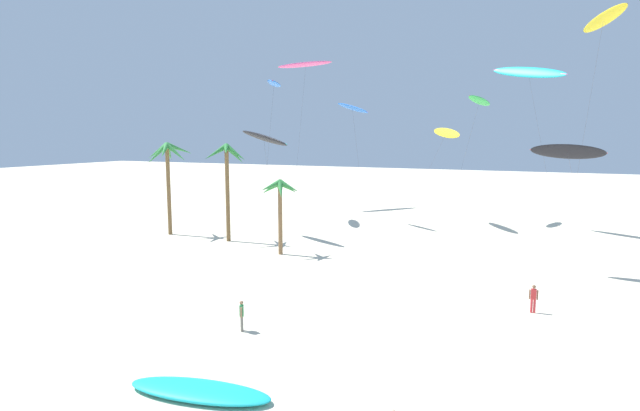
{
  "coord_description": "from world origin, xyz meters",
  "views": [
    {
      "loc": [
        9.74,
        -8.19,
        10.31
      ],
      "look_at": [
        -1.42,
        16.63,
        6.59
      ],
      "focal_mm": 28.88,
      "sensor_mm": 36.0,
      "label": 1
    }
  ],
  "objects_px": {
    "flying_kite_3": "(352,108)",
    "flying_kite_8": "(528,72)",
    "palm_tree_2": "(280,193)",
    "flying_kite_6": "(568,152)",
    "flying_kite_11": "(480,101)",
    "person_far_watcher": "(242,314)",
    "grounded_kite_0": "(199,391)",
    "flying_kite_2": "(306,64)",
    "flying_kite_9": "(274,84)",
    "person_near_left": "(533,298)",
    "palm_tree_0": "(168,161)",
    "flying_kite_4": "(603,19)",
    "palm_tree_1": "(226,162)",
    "flying_kite_0": "(264,138)",
    "flying_kite_5": "(446,133)"
  },
  "relations": [
    {
      "from": "flying_kite_0",
      "to": "flying_kite_9",
      "type": "relative_size",
      "value": 0.66
    },
    {
      "from": "flying_kite_6",
      "to": "grounded_kite_0",
      "type": "xyz_separation_m",
      "value": [
        -13.32,
        -25.83,
        -8.92
      ]
    },
    {
      "from": "flying_kite_0",
      "to": "person_far_watcher",
      "type": "xyz_separation_m",
      "value": [
        11.85,
        -22.73,
        -9.14
      ]
    },
    {
      "from": "palm_tree_0",
      "to": "person_far_watcher",
      "type": "distance_m",
      "value": 30.03
    },
    {
      "from": "flying_kite_6",
      "to": "grounded_kite_0",
      "type": "bearing_deg",
      "value": -117.28
    },
    {
      "from": "flying_kite_5",
      "to": "flying_kite_0",
      "type": "bearing_deg",
      "value": -135.46
    },
    {
      "from": "flying_kite_0",
      "to": "flying_kite_9",
      "type": "distance_m",
      "value": 13.22
    },
    {
      "from": "flying_kite_2",
      "to": "flying_kite_11",
      "type": "distance_m",
      "value": 25.6
    },
    {
      "from": "flying_kite_0",
      "to": "flying_kite_9",
      "type": "bearing_deg",
      "value": 113.78
    },
    {
      "from": "palm_tree_2",
      "to": "flying_kite_6",
      "type": "xyz_separation_m",
      "value": [
        22.2,
        2.8,
        3.79
      ]
    },
    {
      "from": "grounded_kite_0",
      "to": "person_near_left",
      "type": "distance_m",
      "value": 19.81
    },
    {
      "from": "flying_kite_5",
      "to": "person_near_left",
      "type": "distance_m",
      "value": 31.73
    },
    {
      "from": "flying_kite_8",
      "to": "flying_kite_9",
      "type": "distance_m",
      "value": 28.58
    },
    {
      "from": "flying_kite_3",
      "to": "flying_kite_6",
      "type": "relative_size",
      "value": 1.46
    },
    {
      "from": "flying_kite_6",
      "to": "flying_kite_11",
      "type": "bearing_deg",
      "value": 111.99
    },
    {
      "from": "flying_kite_8",
      "to": "flying_kite_9",
      "type": "height_order",
      "value": "flying_kite_8"
    },
    {
      "from": "flying_kite_2",
      "to": "flying_kite_3",
      "type": "relative_size",
      "value": 1.49
    },
    {
      "from": "flying_kite_11",
      "to": "person_near_left",
      "type": "height_order",
      "value": "flying_kite_11"
    },
    {
      "from": "palm_tree_1",
      "to": "flying_kite_6",
      "type": "height_order",
      "value": "flying_kite_6"
    },
    {
      "from": "flying_kite_2",
      "to": "grounded_kite_0",
      "type": "xyz_separation_m",
      "value": [
        20.49,
        -52.3,
        -20.13
      ]
    },
    {
      "from": "palm_tree_0",
      "to": "flying_kite_8",
      "type": "bearing_deg",
      "value": 28.35
    },
    {
      "from": "flying_kite_3",
      "to": "person_far_watcher",
      "type": "distance_m",
      "value": 36.81
    },
    {
      "from": "palm_tree_1",
      "to": "flying_kite_4",
      "type": "xyz_separation_m",
      "value": [
        31.79,
        7.71,
        11.91
      ]
    },
    {
      "from": "grounded_kite_0",
      "to": "flying_kite_6",
      "type": "bearing_deg",
      "value": 62.72
    },
    {
      "from": "palm_tree_2",
      "to": "grounded_kite_0",
      "type": "xyz_separation_m",
      "value": [
        8.88,
        -23.03,
        -5.13
      ]
    },
    {
      "from": "flying_kite_4",
      "to": "person_near_left",
      "type": "xyz_separation_m",
      "value": [
        -3.75,
        -17.67,
        -18.76
      ]
    },
    {
      "from": "flying_kite_0",
      "to": "grounded_kite_0",
      "type": "relative_size",
      "value": 1.79
    },
    {
      "from": "flying_kite_5",
      "to": "flying_kite_9",
      "type": "xyz_separation_m",
      "value": [
        -19.87,
        -4.39,
        5.89
      ]
    },
    {
      "from": "flying_kite_3",
      "to": "flying_kite_8",
      "type": "relative_size",
      "value": 0.79
    },
    {
      "from": "flying_kite_2",
      "to": "flying_kite_3",
      "type": "distance_m",
      "value": 17.95
    },
    {
      "from": "flying_kite_6",
      "to": "flying_kite_2",
      "type": "bearing_deg",
      "value": 141.94
    },
    {
      "from": "grounded_kite_0",
      "to": "flying_kite_9",
      "type": "bearing_deg",
      "value": 115.17
    },
    {
      "from": "flying_kite_2",
      "to": "flying_kite_9",
      "type": "xyz_separation_m",
      "value": [
        1.78,
        -12.47,
        -3.86
      ]
    },
    {
      "from": "person_far_watcher",
      "to": "flying_kite_8",
      "type": "bearing_deg",
      "value": 72.74
    },
    {
      "from": "flying_kite_2",
      "to": "flying_kite_5",
      "type": "height_order",
      "value": "flying_kite_2"
    },
    {
      "from": "flying_kite_4",
      "to": "flying_kite_3",
      "type": "bearing_deg",
      "value": 164.2
    },
    {
      "from": "flying_kite_2",
      "to": "flying_kite_8",
      "type": "height_order",
      "value": "flying_kite_2"
    },
    {
      "from": "grounded_kite_0",
      "to": "person_near_left",
      "type": "relative_size",
      "value": 3.74
    },
    {
      "from": "flying_kite_8",
      "to": "flying_kite_6",
      "type": "bearing_deg",
      "value": -78.35
    },
    {
      "from": "palm_tree_2",
      "to": "flying_kite_6",
      "type": "bearing_deg",
      "value": 7.2
    },
    {
      "from": "flying_kite_2",
      "to": "person_near_left",
      "type": "distance_m",
      "value": 52.36
    },
    {
      "from": "flying_kite_5",
      "to": "palm_tree_2",
      "type": "bearing_deg",
      "value": -115.34
    },
    {
      "from": "flying_kite_6",
      "to": "person_near_left",
      "type": "xyz_separation_m",
      "value": [
        -1.54,
        -9.91,
        -8.22
      ]
    },
    {
      "from": "flying_kite_4",
      "to": "flying_kite_8",
      "type": "bearing_deg",
      "value": 119.37
    },
    {
      "from": "flying_kite_5",
      "to": "flying_kite_2",
      "type": "bearing_deg",
      "value": 159.52
    },
    {
      "from": "palm_tree_2",
      "to": "flying_kite_6",
      "type": "distance_m",
      "value": 22.69
    },
    {
      "from": "palm_tree_0",
      "to": "flying_kite_0",
      "type": "distance_m",
      "value": 10.41
    },
    {
      "from": "palm_tree_2",
      "to": "flying_kite_8",
      "type": "distance_m",
      "value": 30.38
    },
    {
      "from": "flying_kite_6",
      "to": "grounded_kite_0",
      "type": "distance_m",
      "value": 30.4
    },
    {
      "from": "flying_kite_5",
      "to": "person_far_watcher",
      "type": "distance_m",
      "value": 39.07
    }
  ]
}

